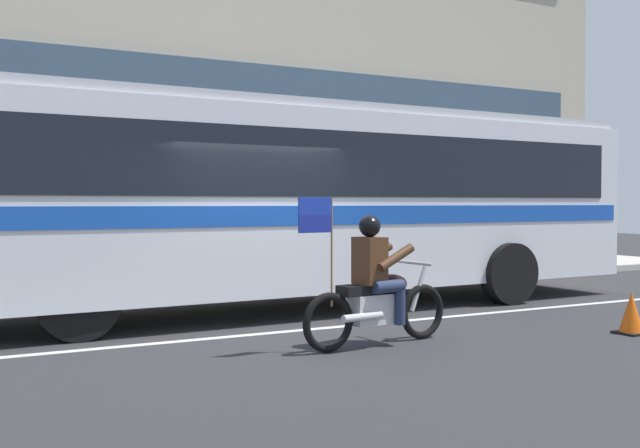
# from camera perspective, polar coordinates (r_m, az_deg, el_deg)

# --- Properties ---
(ground_plane) EXTENTS (60.00, 60.00, 0.00)m
(ground_plane) POSITION_cam_1_polar(r_m,az_deg,el_deg) (10.21, -4.81, -7.98)
(ground_plane) COLOR #2B2B2D
(sidewalk_curb) EXTENTS (28.00, 3.80, 0.15)m
(sidewalk_curb) POSITION_cam_1_polar(r_m,az_deg,el_deg) (14.99, -12.46, -4.63)
(sidewalk_curb) COLOR #B7B2A8
(sidewalk_curb) RESTS_ON ground_plane
(lane_center_stripe) EXTENTS (26.60, 0.14, 0.01)m
(lane_center_stripe) POSITION_cam_1_polar(r_m,az_deg,el_deg) (9.67, -3.41, -8.50)
(lane_center_stripe) COLOR silver
(lane_center_stripe) RESTS_ON ground_plane
(office_building_facade) EXTENTS (28.00, 0.89, 12.45)m
(office_building_facade) POSITION_cam_1_polar(r_m,az_deg,el_deg) (17.70, -14.62, 16.43)
(office_building_facade) COLOR #B2A893
(office_building_facade) RESTS_ON ground_plane
(transit_bus) EXTENTS (12.02, 2.97, 3.22)m
(transit_bus) POSITION_cam_1_polar(r_m,az_deg,el_deg) (11.69, -1.28, 2.52)
(transit_bus) COLOR silver
(transit_bus) RESTS_ON ground_plane
(motorcycle_with_rider) EXTENTS (2.19, 0.67, 1.78)m
(motorcycle_with_rider) POSITION_cam_1_polar(r_m,az_deg,el_deg) (8.72, 4.42, -5.21)
(motorcycle_with_rider) COLOR black
(motorcycle_with_rider) RESTS_ON ground_plane
(traffic_cone) EXTENTS (0.36, 0.36, 0.55)m
(traffic_cone) POSITION_cam_1_polar(r_m,az_deg,el_deg) (10.36, 23.29, -6.53)
(traffic_cone) COLOR #EA590F
(traffic_cone) RESTS_ON ground_plane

